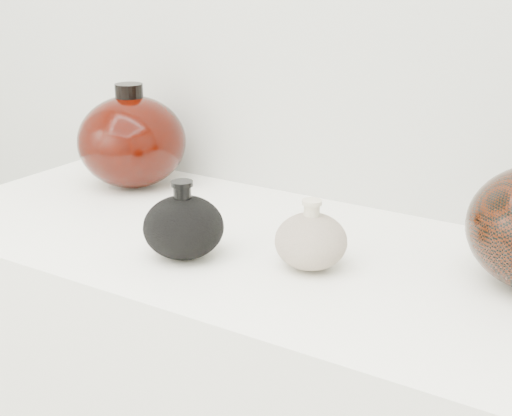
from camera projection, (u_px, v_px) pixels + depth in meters
The scene contains 3 objects.
black_gourd_vase at pixel (184, 226), 1.05m from camera, with size 0.12×0.12×0.12m.
cream_gourd_vase at pixel (311, 241), 1.01m from camera, with size 0.14×0.14×0.10m.
left_round_pot at pixel (132, 141), 1.36m from camera, with size 0.22×0.22×0.20m.
Camera 1 is at (0.53, 0.08, 1.32)m, focal length 50.00 mm.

